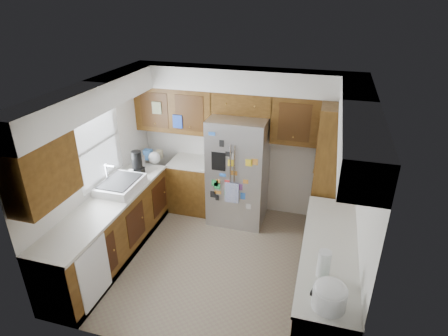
{
  "coord_description": "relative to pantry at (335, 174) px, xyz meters",
  "views": [
    {
      "loc": [
        1.28,
        -4.11,
        3.57
      ],
      "look_at": [
        0.0,
        0.35,
        1.34
      ],
      "focal_mm": 30.0,
      "sensor_mm": 36.0,
      "label": 1
    }
  ],
  "objects": [
    {
      "name": "fridge_top_items",
      "position": [
        -1.46,
        0.22,
        1.2
      ],
      "size": [
        0.69,
        0.28,
        0.28
      ],
      "color": "blue",
      "rests_on": "bridge_cabinet"
    },
    {
      "name": "room_shell",
      "position": [
        -1.61,
        -0.79,
        0.75
      ],
      "size": [
        3.64,
        3.24,
        2.52
      ],
      "color": "white",
      "rests_on": "ground"
    },
    {
      "name": "rice_cooker",
      "position": [
        -0.0,
        -2.53,
        -0.01
      ],
      "size": [
        0.32,
        0.31,
        0.28
      ],
      "color": "white",
      "rests_on": "right_counter_run"
    },
    {
      "name": "bridge_cabinet",
      "position": [
        -1.5,
        0.28,
        0.9
      ],
      "size": [
        0.96,
        0.34,
        0.35
      ],
      "primitive_type": "cube",
      "color": "#492B0E",
      "rests_on": "fridge"
    },
    {
      "name": "paper_towel",
      "position": [
        -0.07,
        -2.12,
        -0.01
      ],
      "size": [
        0.13,
        0.13,
        0.29
      ],
      "primitive_type": "cylinder",
      "color": "white",
      "rests_on": "right_counter_run"
    },
    {
      "name": "pantry",
      "position": [
        0.0,
        0.0,
        0.0
      ],
      "size": [
        0.6,
        0.9,
        2.15
      ],
      "primitive_type": "cube",
      "color": "#492B0E",
      "rests_on": "ground"
    },
    {
      "name": "sink_assembly",
      "position": [
        -3.0,
        -1.05,
        -0.09
      ],
      "size": [
        0.52,
        0.7,
        0.37
      ],
      "color": "white",
      "rests_on": "left_counter_run"
    },
    {
      "name": "left_counter_run",
      "position": [
        -2.86,
        -1.12,
        -0.65
      ],
      "size": [
        1.36,
        3.2,
        0.92
      ],
      "color": "#492B0E",
      "rests_on": "ground"
    },
    {
      "name": "floor",
      "position": [
        -1.5,
        -1.15,
        -1.07
      ],
      "size": [
        3.6,
        3.6,
        0.0
      ],
      "primitive_type": "plane",
      "color": "gray",
      "rests_on": "ground"
    },
    {
      "name": "right_counter_run",
      "position": [
        0.0,
        -1.62,
        -0.65
      ],
      "size": [
        0.63,
        2.25,
        0.92
      ],
      "color": "#492B0E",
      "rests_on": "ground"
    },
    {
      "name": "fridge",
      "position": [
        -1.5,
        0.05,
        -0.17
      ],
      "size": [
        0.9,
        0.79,
        1.8
      ],
      "color": "#ADAEB3",
      "rests_on": "ground"
    },
    {
      "name": "left_counter_clutter",
      "position": [
        -2.98,
        -0.29,
        -0.02
      ],
      "size": [
        0.34,
        0.85,
        0.38
      ],
      "color": "black",
      "rests_on": "left_counter_run"
    }
  ]
}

